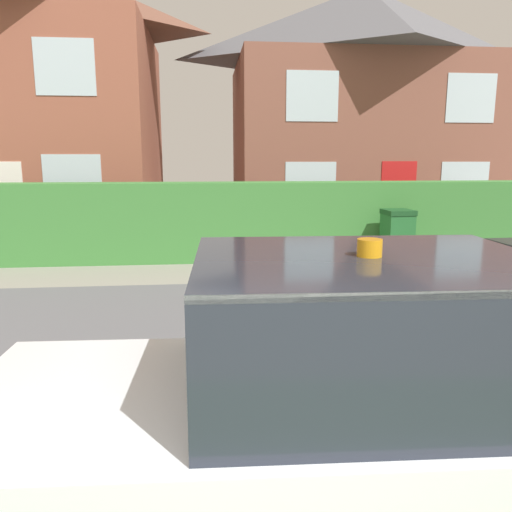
# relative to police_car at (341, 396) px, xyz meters

# --- Properties ---
(road_strip) EXTENTS (28.00, 6.92, 0.01)m
(road_strip) POSITION_rel_police_car_xyz_m (-0.59, 2.32, -0.72)
(road_strip) COLOR #5B5B60
(road_strip) RESTS_ON ground
(garden_hedge) EXTENTS (14.61, 0.85, 1.67)m
(garden_hedge) POSITION_rel_police_car_xyz_m (-0.07, 7.95, 0.11)
(garden_hedge) COLOR #3D7F38
(garden_hedge) RESTS_ON ground
(police_car) EXTENTS (4.44, 1.91, 1.69)m
(police_car) POSITION_rel_police_car_xyz_m (0.00, 0.00, 0.00)
(police_car) COLOR black
(police_car) RESTS_ON road_strip
(house_left) EXTENTS (7.92, 6.33, 7.99)m
(house_left) POSITION_rel_police_car_xyz_m (-6.11, 13.02, 3.35)
(house_left) COLOR #93513D
(house_left) RESTS_ON ground
(house_right) EXTENTS (8.42, 5.68, 7.39)m
(house_right) POSITION_rel_police_car_xyz_m (4.27, 13.48, 3.04)
(house_right) COLOR brown
(house_right) RESTS_ON ground
(wheelie_bin) EXTENTS (0.58, 0.62, 1.15)m
(wheelie_bin) POSITION_rel_police_car_xyz_m (3.09, 6.99, -0.15)
(wheelie_bin) COLOR #23662D
(wheelie_bin) RESTS_ON ground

